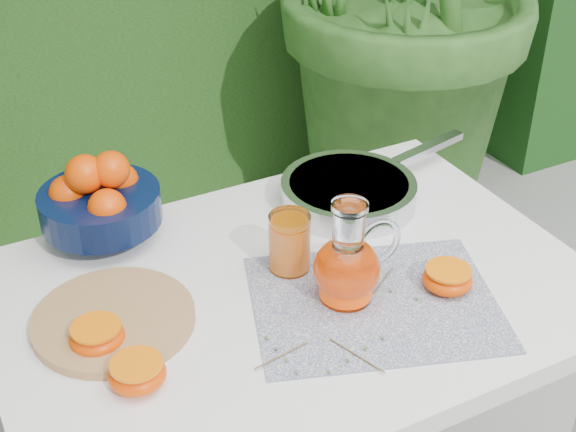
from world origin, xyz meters
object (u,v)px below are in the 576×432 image
cutting_board (114,319)px  juice_pitcher (348,265)px  white_table (293,323)px  fruit_bowl (99,199)px  saute_pan (350,191)px

cutting_board → juice_pitcher: (0.36, -0.12, 0.06)m
cutting_board → juice_pitcher: size_ratio=1.43×
juice_pitcher → cutting_board: bearing=162.4°
white_table → fruit_bowl: bearing=129.0°
white_table → cutting_board: bearing=171.3°
white_table → saute_pan: saute_pan is taller
white_table → juice_pitcher: 0.18m
cutting_board → fruit_bowl: 0.27m
cutting_board → saute_pan: 0.54m
cutting_board → saute_pan: (0.52, 0.14, 0.02)m
juice_pitcher → fruit_bowl: bearing=129.7°
saute_pan → white_table: bearing=-140.2°
juice_pitcher → saute_pan: juice_pitcher is taller
white_table → cutting_board: cutting_board is taller
fruit_bowl → saute_pan: (0.47, -0.11, -0.05)m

